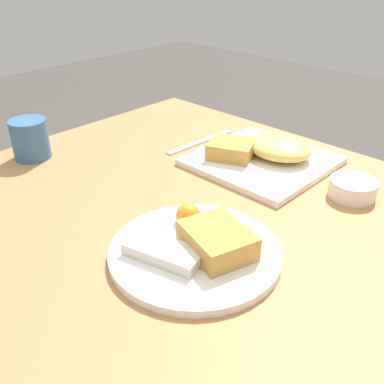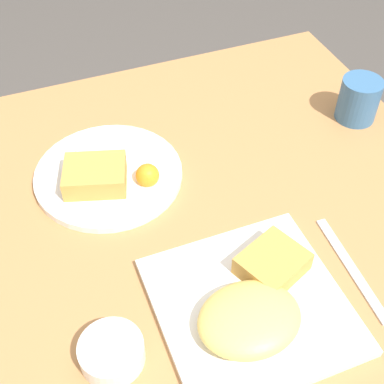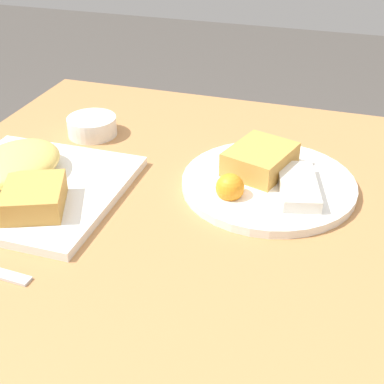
% 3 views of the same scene
% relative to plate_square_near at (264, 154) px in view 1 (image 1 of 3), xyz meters
% --- Properties ---
extents(dining_table, '(0.97, 0.90, 0.77)m').
position_rel_plate_square_near_xyz_m(dining_table, '(0.01, 0.25, -0.11)').
color(dining_table, '#B27A47').
rests_on(dining_table, ground_plane).
extents(plate_square_near, '(0.28, 0.28, 0.06)m').
position_rel_plate_square_near_xyz_m(plate_square_near, '(0.00, 0.00, 0.00)').
color(plate_square_near, white).
rests_on(plate_square_near, dining_table).
extents(plate_oval_far, '(0.28, 0.28, 0.05)m').
position_rel_plate_square_near_xyz_m(plate_oval_far, '(-0.13, 0.36, -0.01)').
color(plate_oval_far, white).
rests_on(plate_oval_far, dining_table).
extents(sauce_ramekin, '(0.09, 0.09, 0.04)m').
position_rel_plate_square_near_xyz_m(sauce_ramekin, '(-0.22, 0.00, -0.00)').
color(sauce_ramekin, white).
rests_on(sauce_ramekin, dining_table).
extents(butter_knife, '(0.03, 0.21, 0.00)m').
position_rel_plate_square_near_xyz_m(butter_knife, '(0.18, 0.01, -0.02)').
color(butter_knife, silver).
rests_on(butter_knife, dining_table).
extents(coffee_mug, '(0.08, 0.08, 0.09)m').
position_rel_plate_square_near_xyz_m(coffee_mug, '(0.41, 0.35, 0.02)').
color(coffee_mug, '#386693').
rests_on(coffee_mug, dining_table).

